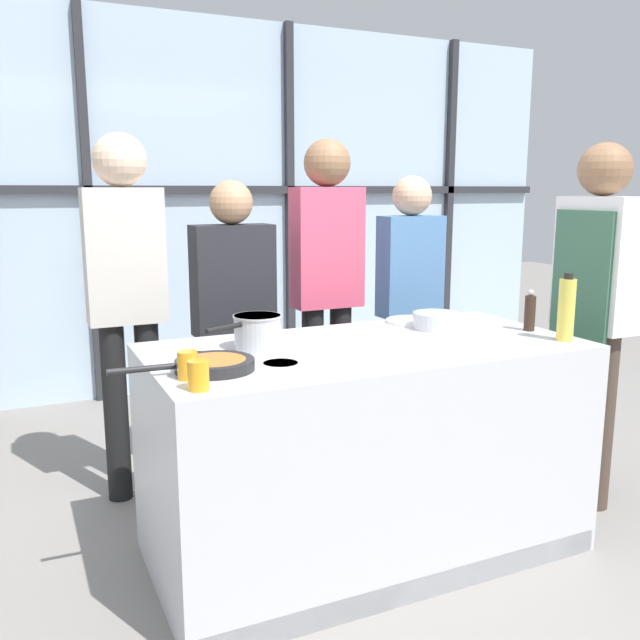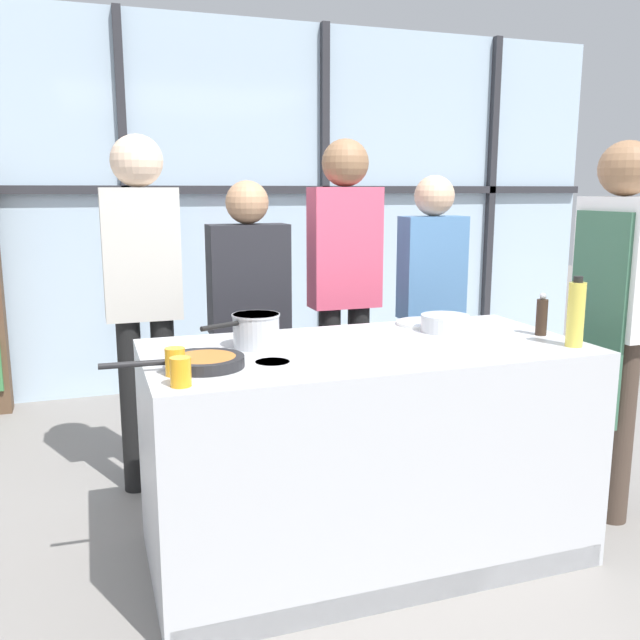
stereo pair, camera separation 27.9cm
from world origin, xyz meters
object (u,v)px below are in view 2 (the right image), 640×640
(juice_glass_near, at_px, (181,372))
(spectator_center_right, at_px, (345,277))
(saucepan, at_px, (256,330))
(juice_glass_far, at_px, (175,362))
(spectator_center_left, at_px, (249,313))
(spectator_far_right, at_px, (431,295))
(chef, at_px, (614,305))
(white_plate, at_px, (424,323))
(oil_bottle, at_px, (576,314))
(pepper_grinder, at_px, (542,316))
(spectator_far_left, at_px, (143,285))
(mixing_bowl, at_px, (445,322))
(frying_pan, at_px, (203,361))

(juice_glass_near, bearing_deg, spectator_center_right, 50.46)
(saucepan, distance_m, juice_glass_far, 0.49)
(spectator_center_left, distance_m, spectator_far_right, 1.08)
(saucepan, relative_size, juice_glass_near, 3.52)
(juice_glass_near, bearing_deg, spectator_far_right, 38.84)
(chef, distance_m, spectator_center_left, 1.79)
(white_plate, distance_m, oil_bottle, 0.72)
(pepper_grinder, bearing_deg, spectator_far_right, 89.98)
(chef, relative_size, white_plate, 6.63)
(juice_glass_near, bearing_deg, white_plate, 28.27)
(saucepan, bearing_deg, oil_bottle, -18.33)
(juice_glass_far, bearing_deg, spectator_far_left, 90.51)
(spectator_far_right, bearing_deg, spectator_center_right, -0.00)
(white_plate, relative_size, oil_bottle, 0.92)
(pepper_grinder, bearing_deg, spectator_center_right, 118.05)
(mixing_bowl, bearing_deg, pepper_grinder, -30.04)
(spectator_center_right, height_order, saucepan, spectator_center_right)
(spectator_center_left, xyz_separation_m, saucepan, (-0.17, -0.83, 0.08))
(saucepan, bearing_deg, mixing_bowl, 1.80)
(saucepan, xyz_separation_m, juice_glass_far, (-0.36, -0.32, -0.02))
(frying_pan, bearing_deg, chef, 2.63)
(chef, bearing_deg, spectator_far_right, 22.42)
(saucepan, xyz_separation_m, white_plate, (0.87, 0.20, -0.07))
(frying_pan, relative_size, white_plate, 1.92)
(spectator_center_right, relative_size, pepper_grinder, 9.61)
(spectator_center_left, height_order, pepper_grinder, spectator_center_left)
(oil_bottle, relative_size, juice_glass_near, 2.99)
(pepper_grinder, bearing_deg, chef, 2.77)
(chef, relative_size, saucepan, 5.17)
(spectator_far_left, distance_m, spectator_center_right, 1.08)
(mixing_bowl, height_order, pepper_grinder, pepper_grinder)
(spectator_center_left, height_order, spectator_far_right, spectator_far_right)
(spectator_far_left, distance_m, pepper_grinder, 1.91)
(spectator_center_left, relative_size, oil_bottle, 5.51)
(spectator_far_right, distance_m, frying_pan, 1.84)
(white_plate, distance_m, juice_glass_far, 1.34)
(chef, height_order, white_plate, chef)
(spectator_far_left, xyz_separation_m, pepper_grinder, (1.61, -1.01, -0.08))
(spectator_center_right, distance_m, oil_bottle, 1.34)
(pepper_grinder, bearing_deg, mixing_bowl, 149.96)
(frying_pan, height_order, pepper_grinder, pepper_grinder)
(chef, height_order, mixing_bowl, chef)
(white_plate, bearing_deg, spectator_far_right, 59.25)
(white_plate, xyz_separation_m, pepper_grinder, (0.37, -0.38, 0.08))
(spectator_far_right, distance_m, pepper_grinder, 1.01)
(spectator_center_right, bearing_deg, juice_glass_far, 47.21)
(spectator_center_left, height_order, white_plate, spectator_center_left)
(saucepan, bearing_deg, juice_glass_near, -128.10)
(frying_pan, distance_m, juice_glass_far, 0.13)
(spectator_far_right, bearing_deg, chef, 112.42)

